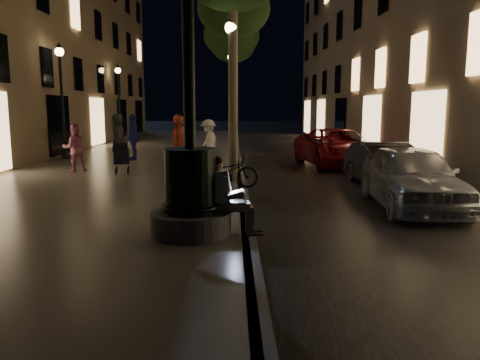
{
  "coord_description": "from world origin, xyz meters",
  "views": [
    {
      "loc": [
        -0.28,
        -5.96,
        2.4
      ],
      "look_at": [
        -0.13,
        3.0,
        1.0
      ],
      "focal_mm": 35.0,
      "sensor_mm": 36.0,
      "label": 1
    }
  ],
  "objects_px": {
    "pedestrian_pink": "(75,148)",
    "bicycle": "(227,171)",
    "stroller": "(122,156)",
    "pedestrian_red": "(180,144)",
    "pedestrian_blue": "(133,137)",
    "seated_man_laptop": "(226,193)",
    "car_second": "(386,166)",
    "car_third": "(337,147)",
    "tree_second": "(234,10)",
    "lamp_curb_b": "(232,89)",
    "lamp_curb_a": "(231,78)",
    "lamp_curb_d": "(232,96)",
    "pedestrian_white": "(209,142)",
    "tree_third": "(231,36)",
    "car_front": "(412,177)",
    "pedestrian_dark": "(118,134)",
    "lamp_left_b": "(61,87)",
    "lamp_curb_c": "(232,94)",
    "lamp_left_c": "(119,93)",
    "tree_far": "(233,45)",
    "fountain_lamppost": "(190,177)"
  },
  "relations": [
    {
      "from": "pedestrian_pink",
      "to": "bicycle",
      "type": "distance_m",
      "value": 6.2
    },
    {
      "from": "stroller",
      "to": "pedestrian_pink",
      "type": "bearing_deg",
      "value": 151.76
    },
    {
      "from": "pedestrian_red",
      "to": "pedestrian_blue",
      "type": "distance_m",
      "value": 4.67
    },
    {
      "from": "seated_man_laptop",
      "to": "pedestrian_pink",
      "type": "relative_size",
      "value": 0.84
    },
    {
      "from": "car_second",
      "to": "car_third",
      "type": "relative_size",
      "value": 0.74
    },
    {
      "from": "tree_second",
      "to": "lamp_curb_b",
      "type": "distance_m",
      "value": 3.69
    },
    {
      "from": "lamp_curb_a",
      "to": "car_third",
      "type": "relative_size",
      "value": 0.87
    },
    {
      "from": "lamp_curb_d",
      "to": "pedestrian_white",
      "type": "distance_m",
      "value": 19.87
    },
    {
      "from": "car_second",
      "to": "bicycle",
      "type": "distance_m",
      "value": 4.84
    },
    {
      "from": "lamp_curb_a",
      "to": "pedestrian_red",
      "type": "xyz_separation_m",
      "value": [
        -1.71,
        1.59,
        -2.06
      ]
    },
    {
      "from": "pedestrian_white",
      "to": "bicycle",
      "type": "height_order",
      "value": "pedestrian_white"
    },
    {
      "from": "tree_third",
      "to": "stroller",
      "type": "xyz_separation_m",
      "value": [
        -3.66,
        -10.43,
        -5.36
      ]
    },
    {
      "from": "car_third",
      "to": "pedestrian_white",
      "type": "distance_m",
      "value": 5.26
    },
    {
      "from": "car_front",
      "to": "pedestrian_dark",
      "type": "xyz_separation_m",
      "value": [
        -9.69,
        11.32,
        0.39
      ]
    },
    {
      "from": "tree_third",
      "to": "car_front",
      "type": "distance_m",
      "value": 16.51
    },
    {
      "from": "lamp_left_b",
      "to": "lamp_curb_c",
      "type": "bearing_deg",
      "value": 54.63
    },
    {
      "from": "pedestrian_pink",
      "to": "pedestrian_blue",
      "type": "height_order",
      "value": "pedestrian_blue"
    },
    {
      "from": "car_front",
      "to": "pedestrian_pink",
      "type": "bearing_deg",
      "value": 156.52
    },
    {
      "from": "pedestrian_white",
      "to": "car_third",
      "type": "bearing_deg",
      "value": 123.71
    },
    {
      "from": "tree_third",
      "to": "pedestrian_pink",
      "type": "bearing_deg",
      "value": -118.55
    },
    {
      "from": "pedestrian_white",
      "to": "pedestrian_blue",
      "type": "bearing_deg",
      "value": -86.52
    },
    {
      "from": "tree_third",
      "to": "car_third",
      "type": "bearing_deg",
      "value": -58.44
    },
    {
      "from": "pedestrian_white",
      "to": "pedestrian_red",
      "type": "bearing_deg",
      "value": 8.88
    },
    {
      "from": "tree_second",
      "to": "car_front",
      "type": "bearing_deg",
      "value": -65.0
    },
    {
      "from": "lamp_left_b",
      "to": "stroller",
      "type": "bearing_deg",
      "value": -52.12
    },
    {
      "from": "pedestrian_dark",
      "to": "pedestrian_white",
      "type": "bearing_deg",
      "value": -145.62
    },
    {
      "from": "car_third",
      "to": "pedestrian_blue",
      "type": "distance_m",
      "value": 8.45
    },
    {
      "from": "lamp_curb_b",
      "to": "car_third",
      "type": "relative_size",
      "value": 0.87
    },
    {
      "from": "tree_third",
      "to": "lamp_left_c",
      "type": "distance_m",
      "value": 8.65
    },
    {
      "from": "lamp_left_c",
      "to": "pedestrian_pink",
      "type": "distance_m",
      "value": 14.17
    },
    {
      "from": "car_second",
      "to": "pedestrian_red",
      "type": "distance_m",
      "value": 6.6
    },
    {
      "from": "tree_third",
      "to": "lamp_curb_d",
      "type": "bearing_deg",
      "value": 90.0
    },
    {
      "from": "lamp_curb_b",
      "to": "pedestrian_blue",
      "type": "xyz_separation_m",
      "value": [
        -4.12,
        -2.41,
        -2.08
      ]
    },
    {
      "from": "car_front",
      "to": "pedestrian_pink",
      "type": "height_order",
      "value": "pedestrian_pink"
    },
    {
      "from": "seated_man_laptop",
      "to": "pedestrian_blue",
      "type": "distance_m",
      "value": 12.27
    },
    {
      "from": "pedestrian_white",
      "to": "bicycle",
      "type": "bearing_deg",
      "value": 33.81
    },
    {
      "from": "stroller",
      "to": "pedestrian_red",
      "type": "height_order",
      "value": "pedestrian_red"
    },
    {
      "from": "car_second",
      "to": "lamp_left_b",
      "type": "bearing_deg",
      "value": 147.69
    },
    {
      "from": "pedestrian_pink",
      "to": "pedestrian_blue",
      "type": "xyz_separation_m",
      "value": [
        1.26,
        3.47,
        0.14
      ]
    },
    {
      "from": "tree_far",
      "to": "pedestrian_blue",
      "type": "distance_m",
      "value": 14.13
    },
    {
      "from": "lamp_curb_c",
      "to": "pedestrian_dark",
      "type": "height_order",
      "value": "lamp_curb_c"
    },
    {
      "from": "lamp_left_c",
      "to": "bicycle",
      "type": "xyz_separation_m",
      "value": [
        6.97,
        -17.17,
        -2.58
      ]
    },
    {
      "from": "lamp_curb_c",
      "to": "pedestrian_dark",
      "type": "xyz_separation_m",
      "value": [
        -5.39,
        -7.69,
        -2.09
      ]
    },
    {
      "from": "lamp_curb_a",
      "to": "fountain_lamppost",
      "type": "bearing_deg",
      "value": -96.65
    },
    {
      "from": "car_front",
      "to": "pedestrian_blue",
      "type": "distance_m",
      "value": 12.04
    },
    {
      "from": "tree_far",
      "to": "lamp_left_b",
      "type": "bearing_deg",
      "value": -120.89
    },
    {
      "from": "fountain_lamppost",
      "to": "lamp_curb_d",
      "type": "relative_size",
      "value": 1.08
    },
    {
      "from": "car_third",
      "to": "pedestrian_blue",
      "type": "height_order",
      "value": "pedestrian_blue"
    },
    {
      "from": "lamp_left_c",
      "to": "pedestrian_dark",
      "type": "relative_size",
      "value": 2.54
    },
    {
      "from": "lamp_curb_d",
      "to": "lamp_left_b",
      "type": "distance_m",
      "value": 19.35
    }
  ]
}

